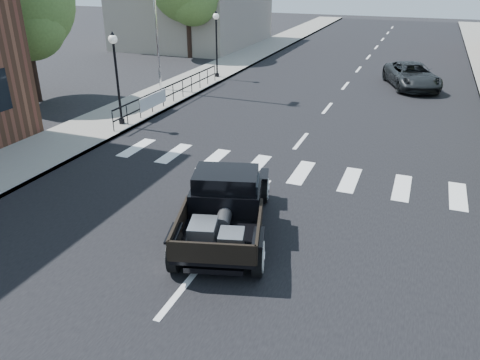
% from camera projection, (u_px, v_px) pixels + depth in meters
% --- Properties ---
extents(ground, '(120.00, 120.00, 0.00)m').
position_uv_depth(ground, '(234.00, 225.00, 12.43)').
color(ground, black).
rests_on(ground, ground).
extents(road, '(14.00, 80.00, 0.02)m').
position_uv_depth(road, '(339.00, 94.00, 25.11)').
color(road, black).
rests_on(road, ground).
extents(road_markings, '(12.00, 60.00, 0.06)m').
position_uv_depth(road_markings, '(318.00, 120.00, 20.89)').
color(road_markings, silver).
rests_on(road_markings, ground).
extents(sidewalk_left, '(3.00, 80.00, 0.15)m').
position_uv_depth(sidewalk_left, '(197.00, 80.00, 27.91)').
color(sidewalk_left, gray).
rests_on(sidewalk_left, ground).
extents(low_building_left, '(10.00, 12.00, 5.00)m').
position_uv_depth(low_building_left, '(195.00, 14.00, 40.06)').
color(low_building_left, '#9E9384').
rests_on(low_building_left, ground).
extents(railing, '(0.08, 10.00, 1.00)m').
position_uv_depth(railing, '(173.00, 91.00, 23.04)').
color(railing, black).
rests_on(railing, sidewalk_left).
extents(banner, '(0.04, 2.20, 0.60)m').
position_uv_depth(banner, '(154.00, 106.00, 21.41)').
color(banner, silver).
rests_on(banner, sidewalk_left).
extents(lamp_post_b, '(0.36, 0.36, 3.78)m').
position_uv_depth(lamp_post_b, '(117.00, 79.00, 19.18)').
color(lamp_post_b, black).
rests_on(lamp_post_b, sidewalk_left).
extents(lamp_post_c, '(0.36, 0.36, 3.78)m').
position_uv_depth(lamp_post_c, '(217.00, 45.00, 27.64)').
color(lamp_post_c, black).
rests_on(lamp_post_c, sidewalk_left).
extents(big_tree_near, '(4.91, 4.91, 7.21)m').
position_uv_depth(big_tree_near, '(26.00, 27.00, 22.35)').
color(big_tree_near, '#4A6C2E').
rests_on(big_tree_near, ground).
extents(big_tree_far, '(5.28, 5.28, 7.75)m').
position_uv_depth(big_tree_far, '(188.00, 3.00, 33.58)').
color(big_tree_far, '#4A6C2E').
rests_on(big_tree_far, ground).
extents(hotrod_pickup, '(3.52, 5.30, 1.68)m').
position_uv_depth(hotrod_pickup, '(225.00, 204.00, 11.71)').
color(hotrod_pickup, black).
rests_on(hotrod_pickup, ground).
extents(second_car, '(3.73, 5.34, 1.35)m').
position_uv_depth(second_car, '(412.00, 76.00, 26.16)').
color(second_car, black).
rests_on(second_car, ground).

